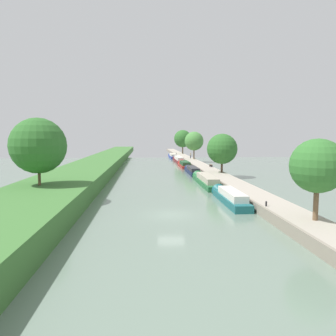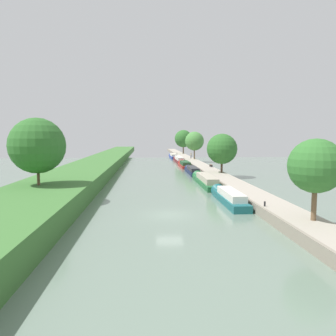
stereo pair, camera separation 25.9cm
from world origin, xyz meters
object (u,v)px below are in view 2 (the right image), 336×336
at_px(park_bench, 211,165).
at_px(narrowboat_navy, 192,170).
at_px(mooring_bollard_near, 265,204).
at_px(mooring_bollard_far, 177,153).
at_px(narrowboat_green, 205,180).
at_px(narrowboat_maroon, 179,160).
at_px(narrowboat_blue, 173,156).
at_px(narrowboat_teal, 228,197).
at_px(narrowboat_red, 184,164).
at_px(person_walking, 191,155).

bearing_deg(park_bench, narrowboat_navy, -143.37).
bearing_deg(mooring_bollard_near, mooring_bollard_far, 90.00).
xyz_separation_m(narrowboat_green, narrowboat_maroon, (0.11, 42.04, 0.05)).
relative_size(narrowboat_blue, mooring_bollard_near, 32.34).
distance_m(narrowboat_maroon, mooring_bollard_near, 61.92).
xyz_separation_m(narrowboat_teal, park_bench, (4.28, 31.17, 0.67)).
height_order(narrowboat_teal, narrowboat_navy, narrowboat_teal).
xyz_separation_m(narrowboat_teal, mooring_bollard_near, (1.71, -6.39, 0.55)).
bearing_deg(narrowboat_green, narrowboat_maroon, 89.85).
xyz_separation_m(narrowboat_teal, mooring_bollard_far, (1.71, 79.63, 0.55)).
relative_size(narrowboat_red, mooring_bollard_near, 25.19).
height_order(narrowboat_green, narrowboat_maroon, narrowboat_maroon).
height_order(narrowboat_teal, person_walking, person_walking).
relative_size(narrowboat_teal, narrowboat_navy, 0.96).
height_order(narrowboat_teal, narrowboat_maroon, narrowboat_maroon).
relative_size(narrowboat_maroon, person_walking, 10.04).
relative_size(mooring_bollard_far, park_bench, 0.30).
bearing_deg(mooring_bollard_near, narrowboat_blue, 91.41).
height_order(mooring_bollard_far, park_bench, park_bench).
relative_size(narrowboat_navy, mooring_bollard_far, 25.61).
relative_size(narrowboat_navy, narrowboat_blue, 0.79).
bearing_deg(person_walking, mooring_bollard_far, 94.87).
bearing_deg(narrowboat_blue, narrowboat_maroon, -89.39).
xyz_separation_m(narrowboat_green, narrowboat_red, (0.06, 27.81, -0.07)).
height_order(narrowboat_navy, mooring_bollard_near, mooring_bollard_near).
relative_size(narrowboat_red, mooring_bollard_far, 25.19).
distance_m(narrowboat_green, mooring_bollard_far, 66.20).
height_order(narrowboat_green, narrowboat_blue, narrowboat_green).
bearing_deg(narrowboat_blue, mooring_bollard_far, 74.00).
bearing_deg(narrowboat_navy, narrowboat_blue, 90.13).
height_order(narrowboat_green, park_bench, narrowboat_green).
distance_m(narrowboat_teal, person_walking, 57.10).
bearing_deg(narrowboat_red, narrowboat_maroon, 89.80).
relative_size(narrowboat_navy, person_walking, 6.94).
bearing_deg(narrowboat_maroon, mooring_bollard_far, 85.83).
xyz_separation_m(narrowboat_maroon, narrowboat_blue, (-0.19, 17.35, -0.08)).
height_order(narrowboat_blue, mooring_bollard_far, narrowboat_blue).
bearing_deg(narrowboat_teal, narrowboat_maroon, 90.05).
height_order(narrowboat_green, narrowboat_red, narrowboat_green).
height_order(narrowboat_teal, narrowboat_blue, narrowboat_teal).
relative_size(narrowboat_teal, narrowboat_green, 0.76).
height_order(narrowboat_maroon, mooring_bollard_near, narrowboat_maroon).
bearing_deg(narrowboat_teal, mooring_bollard_near, -75.04).
relative_size(narrowboat_teal, narrowboat_red, 0.97).
relative_size(narrowboat_red, narrowboat_blue, 0.78).
xyz_separation_m(narrowboat_navy, park_bench, (4.42, 3.29, 0.72)).
relative_size(narrowboat_navy, park_bench, 7.68).
relative_size(narrowboat_blue, park_bench, 9.70).
relative_size(person_walking, mooring_bollard_far, 3.69).
distance_m(narrowboat_navy, mooring_bollard_near, 34.33).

